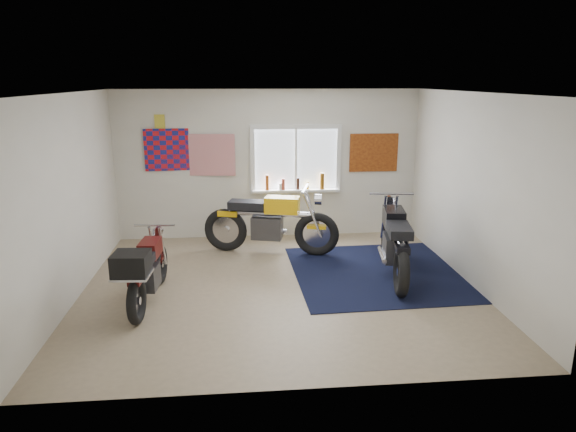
{
  "coord_description": "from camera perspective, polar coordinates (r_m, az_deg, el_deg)",
  "views": [
    {
      "loc": [
        -0.51,
        -6.78,
        2.88
      ],
      "look_at": [
        0.16,
        0.4,
        0.94
      ],
      "focal_mm": 32.0,
      "sensor_mm": 36.0,
      "label": 1
    }
  ],
  "objects": [
    {
      "name": "room_shell",
      "position": [
        6.91,
        -1.04,
        4.72
      ],
      "size": [
        5.5,
        5.5,
        5.5
      ],
      "color": "white",
      "rests_on": "ground"
    },
    {
      "name": "flag_display",
      "position": [
        9.39,
        -14.07,
        10.16
      ],
      "size": [
        1.6,
        0.1,
        1.17
      ],
      "color": "red",
      "rests_on": "room_shell"
    },
    {
      "name": "black_chrome_bike",
      "position": [
        7.81,
        11.73,
        -2.96
      ],
      "size": [
        0.71,
        2.25,
        1.16
      ],
      "rotation": [
        0.0,
        0.0,
        1.41
      ],
      "color": "black",
      "rests_on": "navy_rug"
    },
    {
      "name": "ground",
      "position": [
        7.38,
        -0.98,
        -7.9
      ],
      "size": [
        5.5,
        5.5,
        0.0
      ],
      "primitive_type": "plane",
      "color": "#9E896B",
      "rests_on": "ground"
    },
    {
      "name": "maroon_tourer",
      "position": [
        6.87,
        -15.58,
        -5.88
      ],
      "size": [
        0.58,
        1.85,
        0.94
      ],
      "rotation": [
        0.0,
        0.0,
        1.5
      ],
      "color": "black",
      "rests_on": "ground"
    },
    {
      "name": "navy_rug",
      "position": [
        8.01,
        9.82,
        -6.2
      ],
      "size": [
        2.59,
        2.69,
        0.01
      ],
      "primitive_type": "cube",
      "rotation": [
        0.0,
        0.0,
        0.04
      ],
      "color": "black",
      "rests_on": "ground"
    },
    {
      "name": "yellow_triumph",
      "position": [
        8.63,
        -2.03,
        -0.87
      ],
      "size": [
        2.28,
        0.85,
        1.17
      ],
      "rotation": [
        0.0,
        0.0,
        -0.25
      ],
      "color": "black",
      "rests_on": "ground"
    },
    {
      "name": "window_assembly",
      "position": [
        9.42,
        0.87,
        5.84
      ],
      "size": [
        1.66,
        0.17,
        1.26
      ],
      "color": "white",
      "rests_on": "room_shell"
    },
    {
      "name": "triumph_poster",
      "position": [
        9.67,
        9.5,
        6.95
      ],
      "size": [
        0.9,
        0.03,
        0.7
      ],
      "primitive_type": "cube",
      "color": "#A54C14",
      "rests_on": "room_shell"
    },
    {
      "name": "oil_bottles",
      "position": [
        9.42,
        1.09,
        3.7
      ],
      "size": [
        1.09,
        0.09,
        0.3
      ],
      "color": "#913F15",
      "rests_on": "window_assembly"
    }
  ]
}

